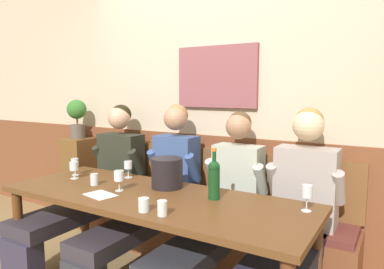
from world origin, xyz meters
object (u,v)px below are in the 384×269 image
(dining_table, at_px, (152,207))
(wine_glass_mid_right, at_px, (75,163))
(wall_bench, at_px, (202,227))
(wine_bottle_clear_water, at_px, (214,178))
(person_right_seat, at_px, (218,208))
(water_tumbler_right, at_px, (162,208))
(wine_glass_center_rear, at_px, (74,167))
(potted_plant, at_px, (77,116))
(person_left_seat, at_px, (154,191))
(wine_glass_left_end, at_px, (119,177))
(person_center_right_seat, at_px, (293,216))
(ice_bucket, at_px, (167,173))
(wine_glass_mid_left, at_px, (307,193))
(water_tumbler_center, at_px, (144,205))
(person_center_left_seat, at_px, (96,182))
(wine_glass_center_front, at_px, (128,166))
(water_tumbler_left, at_px, (94,179))

(dining_table, bearing_deg, wine_glass_mid_right, 172.63)
(wall_bench, distance_m, wine_bottle_clear_water, 0.92)
(person_right_seat, distance_m, water_tumbler_right, 0.64)
(wine_glass_mid_right, bearing_deg, wine_glass_center_rear, -44.17)
(wall_bench, relative_size, potted_plant, 6.04)
(person_right_seat, bearing_deg, person_left_seat, 177.60)
(wine_glass_center_rear, relative_size, potted_plant, 0.33)
(wine_glass_center_rear, relative_size, wine_glass_left_end, 0.94)
(person_center_right_seat, xyz_separation_m, ice_bucket, (-0.88, -0.15, 0.21))
(person_left_seat, xyz_separation_m, wine_glass_mid_left, (1.22, -0.14, 0.21))
(potted_plant, bearing_deg, wine_glass_mid_right, -42.88)
(person_left_seat, relative_size, wine_glass_mid_left, 8.54)
(water_tumbler_center, bearing_deg, wine_glass_center_rear, 161.61)
(wine_bottle_clear_water, height_order, wine_glass_mid_left, wine_bottle_clear_water)
(dining_table, relative_size, person_center_left_seat, 1.66)
(person_right_seat, relative_size, wine_glass_center_front, 9.52)
(ice_bucket, height_order, wine_glass_mid_right, ice_bucket)
(wine_glass_center_front, relative_size, potted_plant, 0.33)
(water_tumbler_left, bearing_deg, wall_bench, 54.14)
(person_right_seat, xyz_separation_m, ice_bucket, (-0.35, -0.12, 0.24))
(wine_glass_left_end, bearing_deg, person_left_seat, 89.21)
(wine_glass_left_end, distance_m, water_tumbler_right, 0.61)
(person_center_right_seat, bearing_deg, dining_table, -157.72)
(wall_bench, distance_m, wine_glass_center_front, 0.83)
(dining_table, bearing_deg, person_right_seat, 44.23)
(person_right_seat, bearing_deg, wine_glass_left_end, -147.92)
(wine_glass_center_front, distance_m, water_tumbler_center, 0.84)
(person_left_seat, bearing_deg, dining_table, -55.10)
(person_center_right_seat, relative_size, water_tumbler_right, 15.37)
(wine_glass_left_end, relative_size, water_tumbler_center, 1.79)
(ice_bucket, bearing_deg, wine_glass_mid_right, -174.04)
(wine_glass_mid_left, height_order, water_tumbler_left, wine_glass_mid_left)
(wine_glass_mid_left, bearing_deg, wall_bench, 153.61)
(water_tumbler_right, bearing_deg, wine_bottle_clear_water, 76.02)
(dining_table, distance_m, water_tumbler_right, 0.43)
(person_center_right_seat, bearing_deg, water_tumbler_center, -137.39)
(wall_bench, xyz_separation_m, person_left_seat, (-0.25, -0.34, 0.37))
(person_center_left_seat, bearing_deg, water_tumbler_right, -27.87)
(person_center_left_seat, height_order, wine_bottle_clear_water, person_center_left_seat)
(person_center_right_seat, height_order, water_tumbler_right, person_center_right_seat)
(wine_bottle_clear_water, bearing_deg, ice_bucket, 170.84)
(water_tumbler_right, relative_size, potted_plant, 0.21)
(person_right_seat, distance_m, water_tumbler_center, 0.66)
(person_center_left_seat, bearing_deg, wine_glass_mid_left, -4.06)
(ice_bucket, bearing_deg, person_center_right_seat, 9.64)
(wine_glass_center_rear, bearing_deg, wine_bottle_clear_water, 4.97)
(wine_glass_center_front, bearing_deg, water_tumbler_center, -42.71)
(wall_bench, height_order, water_tumbler_left, wall_bench)
(wine_glass_mid_left, bearing_deg, ice_bucket, -179.78)
(wall_bench, relative_size, person_right_seat, 1.93)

